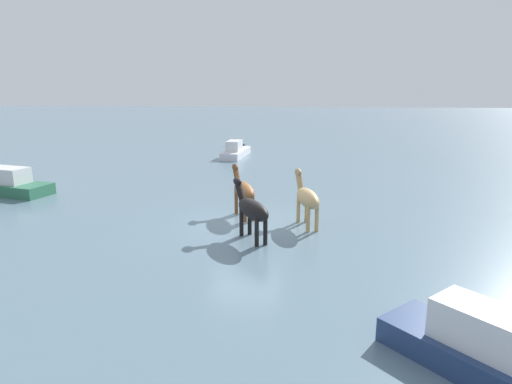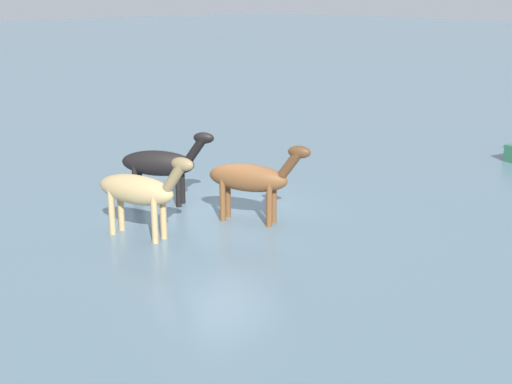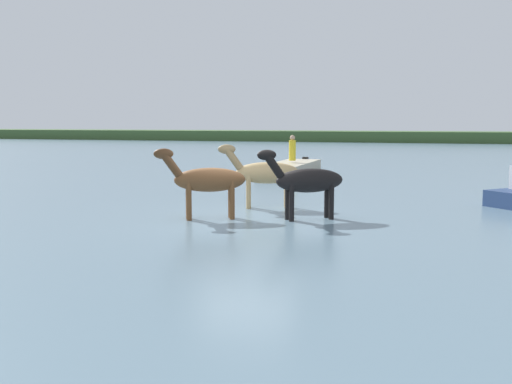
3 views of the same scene
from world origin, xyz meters
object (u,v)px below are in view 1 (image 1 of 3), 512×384
(horse_dark_mare, at_px, (243,190))
(boat_dinghy_port, at_px, (0,186))
(horse_pinto_flank, at_px, (252,209))
(boat_launch_far, at_px, (507,369))
(boat_motor_center, at_px, (236,152))
(horse_gray_outer, at_px, (307,198))

(horse_dark_mare, distance_m, boat_dinghy_port, 11.93)
(horse_dark_mare, distance_m, horse_pinto_flank, 2.55)
(horse_pinto_flank, height_order, boat_launch_far, horse_pinto_flank)
(horse_dark_mare, height_order, boat_motor_center, horse_dark_mare)
(horse_dark_mare, height_order, horse_gray_outer, horse_gray_outer)
(horse_gray_outer, distance_m, boat_dinghy_port, 14.40)
(horse_dark_mare, height_order, horse_pinto_flank, horse_dark_mare)
(horse_pinto_flank, height_order, boat_motor_center, horse_pinto_flank)
(boat_motor_center, height_order, boat_launch_far, same)
(boat_dinghy_port, relative_size, boat_launch_far, 1.39)
(horse_dark_mare, height_order, boat_dinghy_port, horse_dark_mare)
(horse_pinto_flank, bearing_deg, boat_motor_center, -22.58)
(horse_dark_mare, relative_size, boat_launch_far, 0.57)
(boat_motor_center, bearing_deg, boat_launch_far, 23.39)
(horse_pinto_flank, distance_m, boat_dinghy_port, 13.25)
(boat_dinghy_port, xyz_separation_m, boat_launch_far, (11.45, 17.15, -0.01))
(horse_gray_outer, xyz_separation_m, boat_launch_far, (8.03, 3.18, -0.70))
(horse_pinto_flank, relative_size, boat_launch_far, 0.54)
(boat_motor_center, distance_m, boat_dinghy_port, 14.99)
(horse_pinto_flank, relative_size, boat_motor_center, 0.46)
(horse_dark_mare, relative_size, boat_dinghy_port, 0.41)
(horse_pinto_flank, xyz_separation_m, boat_dinghy_port, (-4.99, -12.26, -0.67))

